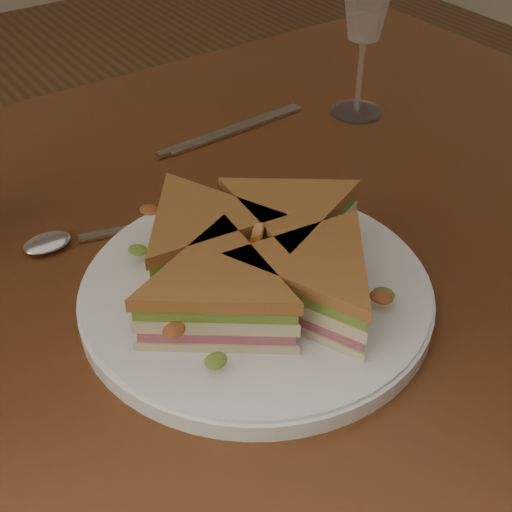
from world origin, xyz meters
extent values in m
cube|color=#3B1C0D|center=(0.00, 0.00, 0.73)|extent=(1.20, 0.80, 0.04)
cylinder|color=#361C10|center=(0.54, 0.34, 0.35)|extent=(0.06, 0.06, 0.71)
cylinder|color=white|center=(-0.04, -0.11, 0.76)|extent=(0.31, 0.31, 0.02)
cube|color=silver|center=(-0.07, 0.04, 0.75)|extent=(0.13, 0.04, 0.00)
ellipsoid|color=silver|center=(-0.16, 0.07, 0.76)|extent=(0.05, 0.03, 0.01)
cube|color=silver|center=(0.13, 0.17, 0.75)|extent=(0.20, 0.03, 0.00)
cube|color=silver|center=(0.04, 0.16, 0.75)|extent=(0.05, 0.01, 0.00)
cylinder|color=white|center=(0.28, 0.12, 0.75)|extent=(0.07, 0.07, 0.00)
cylinder|color=white|center=(0.28, 0.12, 0.80)|extent=(0.01, 0.01, 0.10)
camera|label=1|loc=(-0.31, -0.51, 1.17)|focal=50.00mm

